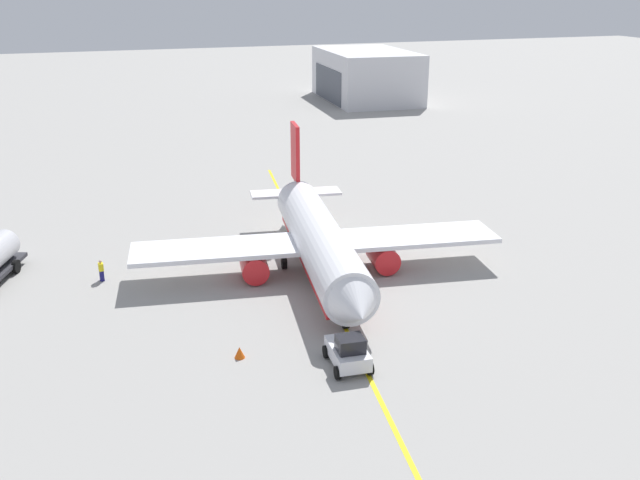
{
  "coord_description": "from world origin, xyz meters",
  "views": [
    {
      "loc": [
        49.24,
        -16.9,
        22.16
      ],
      "look_at": [
        0.0,
        0.0,
        3.0
      ],
      "focal_mm": 39.93,
      "sensor_mm": 36.0,
      "label": 1
    }
  ],
  "objects_px": {
    "pushback_tug": "(348,352)",
    "airplane": "(319,241)",
    "refueling_worker": "(101,271)",
    "safety_cone_nose": "(240,352)"
  },
  "relations": [
    {
      "from": "pushback_tug",
      "to": "refueling_worker",
      "type": "distance_m",
      "value": 22.88
    },
    {
      "from": "airplane",
      "to": "refueling_worker",
      "type": "bearing_deg",
      "value": -103.97
    },
    {
      "from": "airplane",
      "to": "pushback_tug",
      "type": "distance_m",
      "value": 14.81
    },
    {
      "from": "airplane",
      "to": "pushback_tug",
      "type": "height_order",
      "value": "airplane"
    },
    {
      "from": "pushback_tug",
      "to": "safety_cone_nose",
      "type": "relative_size",
      "value": 5.02
    },
    {
      "from": "pushback_tug",
      "to": "airplane",
      "type": "bearing_deg",
      "value": 168.05
    },
    {
      "from": "airplane",
      "to": "pushback_tug",
      "type": "xyz_separation_m",
      "value": [
        14.39,
        -3.05,
        -1.7
      ]
    },
    {
      "from": "pushback_tug",
      "to": "refueling_worker",
      "type": "bearing_deg",
      "value": -143.96
    },
    {
      "from": "refueling_worker",
      "to": "safety_cone_nose",
      "type": "bearing_deg",
      "value": 25.99
    },
    {
      "from": "airplane",
      "to": "safety_cone_nose",
      "type": "distance_m",
      "value": 14.59
    }
  ]
}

